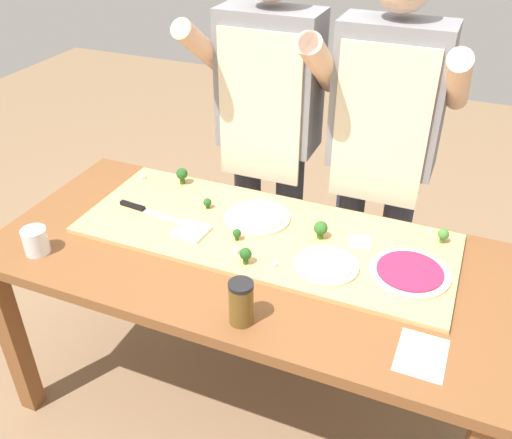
{
  "coord_description": "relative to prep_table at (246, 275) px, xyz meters",
  "views": [
    {
      "loc": [
        0.62,
        -1.4,
        1.91
      ],
      "look_at": [
        -0.03,
        0.16,
        0.81
      ],
      "focal_mm": 38.91,
      "sensor_mm": 36.0,
      "label": 1
    }
  ],
  "objects": [
    {
      "name": "ground_plane",
      "position": [
        0.0,
        0.0,
        -0.68
      ],
      "size": [
        8.0,
        8.0,
        0.0
      ],
      "primitive_type": "plane",
      "color": "#896B4C"
    },
    {
      "name": "prep_table",
      "position": [
        0.0,
        0.0,
        0.0
      ],
      "size": [
        1.76,
        0.82,
        0.78
      ],
      "color": "brown",
      "rests_on": "ground"
    },
    {
      "name": "cutting_board",
      "position": [
        0.02,
        0.12,
        0.11
      ],
      "size": [
        1.33,
        0.52,
        0.02
      ],
      "primitive_type": "cube",
      "color": "tan",
      "rests_on": "prep_table"
    },
    {
      "name": "chefs_knife",
      "position": [
        -0.45,
        0.07,
        0.12
      ],
      "size": [
        0.31,
        0.05,
        0.02
      ],
      "color": "#B7BABF",
      "rests_on": "cutting_board"
    },
    {
      "name": "pizza_whole_cheese_artichoke",
      "position": [
        -0.03,
        0.19,
        0.12
      ],
      "size": [
        0.24,
        0.24,
        0.02
      ],
      "color": "beige",
      "rests_on": "cutting_board"
    },
    {
      "name": "pizza_whole_white_garlic",
      "position": [
        0.28,
        0.01,
        0.12
      ],
      "size": [
        0.21,
        0.21,
        0.02
      ],
      "color": "beige",
      "rests_on": "cutting_board"
    },
    {
      "name": "pizza_whole_beet_magenta",
      "position": [
        0.54,
        0.07,
        0.12
      ],
      "size": [
        0.26,
        0.26,
        0.02
      ],
      "color": "beige",
      "rests_on": "cutting_board"
    },
    {
      "name": "pizza_slice_center",
      "position": [
        0.35,
        0.17,
        0.12
      ],
      "size": [
        0.09,
        0.09,
        0.01
      ],
      "primitive_type": "cube",
      "rotation": [
        0.0,
        0.0,
        0.36
      ],
      "color": "silver",
      "rests_on": "cutting_board"
    },
    {
      "name": "pizza_slice_near_left",
      "position": [
        -0.21,
        0.01,
        0.12
      ],
      "size": [
        0.12,
        0.12,
        0.01
      ],
      "primitive_type": "cube",
      "rotation": [
        0.0,
        0.0,
        -0.06
      ],
      "color": "silver",
      "rests_on": "cutting_board"
    },
    {
      "name": "broccoli_floret_front_right",
      "position": [
        0.22,
        0.16,
        0.15
      ],
      "size": [
        0.05,
        0.05,
        0.07
      ],
      "color": "#366618",
      "rests_on": "cutting_board"
    },
    {
      "name": "broccoli_floret_center_right",
      "position": [
        0.03,
        -0.08,
        0.15
      ],
      "size": [
        0.04,
        0.04,
        0.06
      ],
      "color": "#2C5915",
      "rests_on": "cutting_board"
    },
    {
      "name": "broccoli_floret_center_left",
      "position": [
        -0.24,
        0.18,
        0.14
      ],
      "size": [
        0.03,
        0.03,
        0.04
      ],
      "color": "#2C5915",
      "rests_on": "cutting_board"
    },
    {
      "name": "broccoli_floret_front_mid",
      "position": [
        -0.05,
        0.03,
        0.14
      ],
      "size": [
        0.03,
        0.03,
        0.04
      ],
      "color": "#2C5915",
      "rests_on": "cutting_board"
    },
    {
      "name": "broccoli_floret_back_left",
      "position": [
        0.61,
        0.29,
        0.15
      ],
      "size": [
        0.04,
        0.04,
        0.05
      ],
      "color": "#487A23",
      "rests_on": "cutting_board"
    },
    {
      "name": "broccoli_floret_front_left",
      "position": [
        -0.42,
        0.31,
        0.16
      ],
      "size": [
        0.05,
        0.05,
        0.07
      ],
      "color": "#2C5915",
      "rests_on": "cutting_board"
    },
    {
      "name": "cheese_crumble_a",
      "position": [
        0.13,
        -0.06,
        0.12
      ],
      "size": [
        0.02,
        0.02,
        0.01
      ],
      "primitive_type": "cube",
      "rotation": [
        0.0,
        0.0,
        0.99
      ],
      "color": "silver",
      "rests_on": "cutting_board"
    },
    {
      "name": "cheese_crumble_b",
      "position": [
        -0.59,
        0.28,
        0.12
      ],
      "size": [
        0.02,
        0.02,
        0.02
      ],
      "primitive_type": "cube",
      "rotation": [
        0.0,
        0.0,
        1.0
      ],
      "color": "white",
      "rests_on": "cutting_board"
    },
    {
      "name": "cheese_crumble_c",
      "position": [
        0.57,
        0.35,
        0.12
      ],
      "size": [
        0.02,
        0.02,
        0.01
      ],
      "primitive_type": "cube",
      "rotation": [
        0.0,
        0.0,
        0.59
      ],
      "color": "silver",
      "rests_on": "cutting_board"
    },
    {
      "name": "cheese_crumble_d",
      "position": [
        -0.02,
        -0.03,
        0.12
      ],
      "size": [
        0.02,
        0.02,
        0.02
      ],
      "primitive_type": "cube",
      "rotation": [
        0.0,
        0.0,
        1.27
      ],
      "color": "silver",
      "rests_on": "cutting_board"
    },
    {
      "name": "flour_cup",
      "position": [
        -0.66,
        -0.27,
        0.14
      ],
      "size": [
        0.08,
        0.08,
        0.09
      ],
      "color": "white",
      "rests_on": "prep_table"
    },
    {
      "name": "sauce_jar",
      "position": [
        0.12,
        -0.31,
        0.17
      ],
      "size": [
        0.07,
        0.07,
        0.14
      ],
      "color": "brown",
      "rests_on": "prep_table"
    },
    {
      "name": "recipe_note",
      "position": [
        0.63,
        -0.25,
        0.1
      ],
      "size": [
        0.13,
        0.17,
        0.0
      ],
      "primitive_type": "cube",
      "rotation": [
        0.0,
        0.0,
        -0.01
      ],
      "color": "white",
      "rests_on": "prep_table"
    },
    {
      "name": "cook_left",
      "position": [
        -0.15,
        0.58,
        0.32
      ],
      "size": [
        0.54,
        0.39,
        1.67
      ],
      "color": "#333847",
      "rests_on": "ground"
    },
    {
      "name": "cook_right",
      "position": [
        0.32,
        0.58,
        0.32
      ],
      "size": [
        0.54,
        0.39,
        1.67
      ],
      "color": "#333847",
      "rests_on": "ground"
    }
  ]
}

